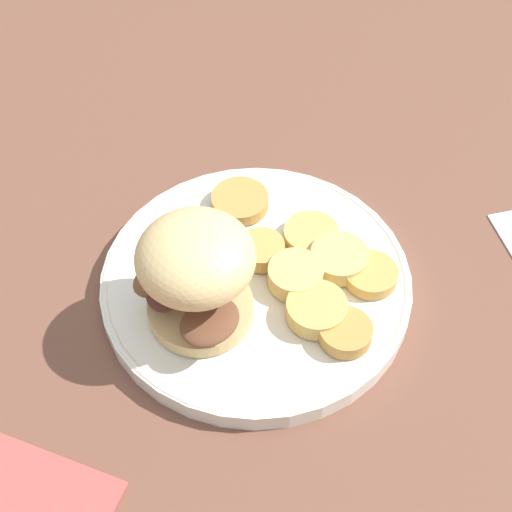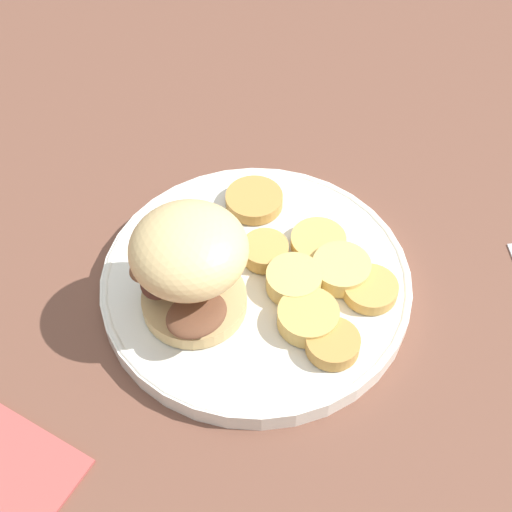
{
  "view_description": "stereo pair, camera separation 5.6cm",
  "coord_description": "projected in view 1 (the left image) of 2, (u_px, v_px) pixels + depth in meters",
  "views": [
    {
      "loc": [
        0.35,
        0.07,
        0.48
      ],
      "look_at": [
        0.0,
        0.0,
        0.04
      ],
      "focal_mm": 50.0,
      "sensor_mm": 36.0,
      "label": 1
    },
    {
      "loc": [
        0.33,
        0.13,
        0.48
      ],
      "look_at": [
        0.0,
        0.0,
        0.04
      ],
      "focal_mm": 50.0,
      "sensor_mm": 36.0,
      "label": 2
    }
  ],
  "objects": [
    {
      "name": "ground_plane",
      "position": [
        256.0,
        289.0,
        0.6
      ],
      "size": [
        4.0,
        4.0,
        0.0
      ],
      "primitive_type": "plane",
      "color": "brown"
    },
    {
      "name": "dinner_plate",
      "position": [
        256.0,
        282.0,
        0.59
      ],
      "size": [
        0.25,
        0.25,
        0.02
      ],
      "color": "white",
      "rests_on": "ground_plane"
    },
    {
      "name": "sandwich",
      "position": [
        194.0,
        271.0,
        0.52
      ],
      "size": [
        0.1,
        0.1,
        0.1
      ],
      "color": "tan",
      "rests_on": "dinner_plate"
    },
    {
      "name": "potato_round_0",
      "position": [
        339.0,
        259.0,
        0.58
      ],
      "size": [
        0.05,
        0.05,
        0.02
      ],
      "primitive_type": "cylinder",
      "color": "#DBB766",
      "rests_on": "dinner_plate"
    },
    {
      "name": "potato_round_1",
      "position": [
        295.0,
        278.0,
        0.57
      ],
      "size": [
        0.04,
        0.04,
        0.02
      ],
      "primitive_type": "cylinder",
      "color": "#DBB766",
      "rests_on": "dinner_plate"
    },
    {
      "name": "potato_round_2",
      "position": [
        240.0,
        201.0,
        0.62
      ],
      "size": [
        0.05,
        0.05,
        0.01
      ],
      "primitive_type": "cylinder",
      "color": "#BC8942",
      "rests_on": "dinner_plate"
    },
    {
      "name": "potato_round_3",
      "position": [
        317.0,
        310.0,
        0.55
      ],
      "size": [
        0.05,
        0.05,
        0.02
      ],
      "primitive_type": "cylinder",
      "color": "tan",
      "rests_on": "dinner_plate"
    },
    {
      "name": "potato_round_4",
      "position": [
        311.0,
        234.0,
        0.6
      ],
      "size": [
        0.05,
        0.05,
        0.01
      ],
      "primitive_type": "cylinder",
      "color": "tan",
      "rests_on": "dinner_plate"
    },
    {
      "name": "potato_round_5",
      "position": [
        258.0,
        250.0,
        0.59
      ],
      "size": [
        0.04,
        0.04,
        0.01
      ],
      "primitive_type": "cylinder",
      "color": "tan",
      "rests_on": "dinner_plate"
    },
    {
      "name": "potato_round_6",
      "position": [
        371.0,
        275.0,
        0.57
      ],
      "size": [
        0.04,
        0.04,
        0.01
      ],
      "primitive_type": "cylinder",
      "color": "tan",
      "rests_on": "dinner_plate"
    },
    {
      "name": "potato_round_7",
      "position": [
        345.0,
        332.0,
        0.54
      ],
      "size": [
        0.04,
        0.04,
        0.01
      ],
      "primitive_type": "cylinder",
      "color": "#BC8942",
      "rests_on": "dinner_plate"
    }
  ]
}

